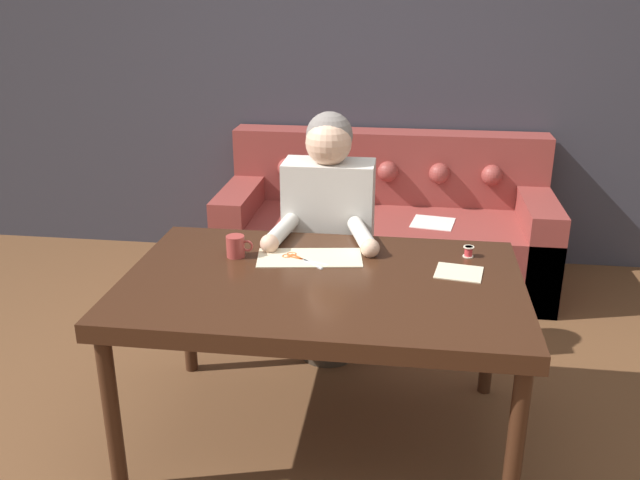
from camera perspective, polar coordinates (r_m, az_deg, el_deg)
ground_plane at (r=2.87m, az=-1.26°, el=-17.61°), size 16.00×16.00×0.00m
wall_back at (r=4.49m, az=3.20°, el=14.64°), size 8.00×0.06×2.60m
dining_table at (r=2.63m, az=0.19°, el=-4.52°), size 1.53×0.98×0.72m
couch at (r=4.30m, az=5.49°, el=0.77°), size 2.01×0.85×0.90m
person at (r=3.24m, az=0.71°, el=0.14°), size 0.50×0.60×1.24m
pattern_paper_main at (r=2.79m, az=-0.88°, el=-1.49°), size 0.45×0.26×0.00m
pattern_paper_offcut at (r=2.70m, az=11.61°, el=-2.69°), size 0.20×0.19×0.00m
scissors at (r=2.78m, az=-1.88°, el=-1.53°), size 0.21×0.16×0.01m
mug at (r=2.81m, az=-7.08°, el=-0.53°), size 0.11×0.08×0.09m
thread_spool at (r=2.86m, az=12.39°, el=-0.96°), size 0.04×0.04×0.05m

